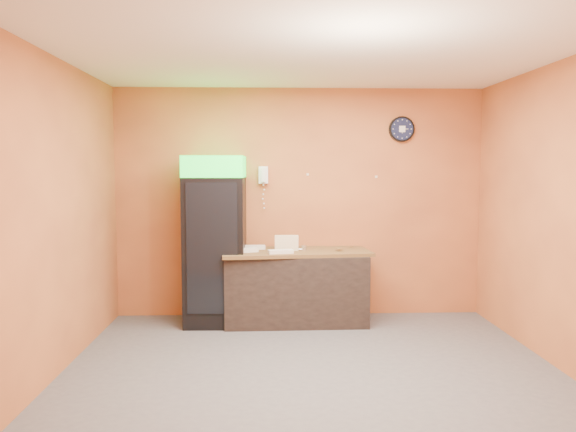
{
  "coord_description": "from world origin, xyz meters",
  "views": [
    {
      "loc": [
        -0.4,
        -4.9,
        1.82
      ],
      "look_at": [
        -0.2,
        0.6,
        1.35
      ],
      "focal_mm": 35.0,
      "sensor_mm": 36.0,
      "label": 1
    }
  ],
  "objects": [
    {
      "name": "floor",
      "position": [
        0.0,
        0.0,
        0.0
      ],
      "size": [
        4.5,
        4.5,
        0.0
      ],
      "primitive_type": "plane",
      "color": "#47474C",
      "rests_on": "ground"
    },
    {
      "name": "back_wall",
      "position": [
        0.0,
        2.0,
        1.4
      ],
      "size": [
        4.5,
        0.02,
        2.8
      ],
      "primitive_type": "cube",
      "color": "#C96F38",
      "rests_on": "floor"
    },
    {
      "name": "left_wall",
      "position": [
        -2.25,
        0.0,
        1.4
      ],
      "size": [
        0.02,
        4.0,
        2.8
      ],
      "primitive_type": "cube",
      "color": "#C96F38",
      "rests_on": "floor"
    },
    {
      "name": "right_wall",
      "position": [
        2.25,
        0.0,
        1.4
      ],
      "size": [
        0.02,
        4.0,
        2.8
      ],
      "primitive_type": "cube",
      "color": "#C96F38",
      "rests_on": "floor"
    },
    {
      "name": "ceiling",
      "position": [
        0.0,
        0.0,
        2.8
      ],
      "size": [
        4.5,
        4.0,
        0.02
      ],
      "primitive_type": "cube",
      "color": "white",
      "rests_on": "back_wall"
    },
    {
      "name": "beverage_cooler",
      "position": [
        -1.01,
        1.61,
        0.96
      ],
      "size": [
        0.7,
        0.71,
        1.97
      ],
      "rotation": [
        0.0,
        0.0,
        -0.02
      ],
      "color": "black",
      "rests_on": "floor"
    },
    {
      "name": "prep_counter",
      "position": [
        -0.07,
        1.63,
        0.41
      ],
      "size": [
        1.66,
        0.76,
        0.82
      ],
      "primitive_type": "cube",
      "rotation": [
        0.0,
        0.0,
        0.02
      ],
      "color": "black",
      "rests_on": "floor"
    },
    {
      "name": "wall_clock",
      "position": [
        1.25,
        1.97,
        2.3
      ],
      "size": [
        0.31,
        0.06,
        0.31
      ],
      "color": "black",
      "rests_on": "back_wall"
    },
    {
      "name": "wall_phone",
      "position": [
        -0.44,
        1.95,
        1.74
      ],
      "size": [
        0.11,
        0.1,
        0.21
      ],
      "color": "white",
      "rests_on": "back_wall"
    },
    {
      "name": "butcher_paper",
      "position": [
        -0.07,
        1.63,
        0.84
      ],
      "size": [
        1.79,
        0.89,
        0.04
      ],
      "primitive_type": "cube",
      "rotation": [
        0.0,
        0.0,
        0.09
      ],
      "color": "brown",
      "rests_on": "prep_counter"
    },
    {
      "name": "sub_roll_stack",
      "position": [
        -0.17,
        1.63,
        0.95
      ],
      "size": [
        0.28,
        0.1,
        0.18
      ],
      "rotation": [
        0.0,
        0.0,
        -0.01
      ],
      "color": "#F6EBC0",
      "rests_on": "butcher_paper"
    },
    {
      "name": "wrapped_sandwich_left",
      "position": [
        -0.66,
        1.5,
        0.88
      ],
      "size": [
        0.33,
        0.24,
        0.04
      ],
      "primitive_type": "cube",
      "rotation": [
        0.0,
        0.0,
        0.45
      ],
      "color": "silver",
      "rests_on": "butcher_paper"
    },
    {
      "name": "wrapped_sandwich_mid",
      "position": [
        -0.25,
        1.4,
        0.88
      ],
      "size": [
        0.3,
        0.16,
        0.04
      ],
      "primitive_type": "cube",
      "rotation": [
        0.0,
        0.0,
        0.2
      ],
      "color": "silver",
      "rests_on": "butcher_paper"
    },
    {
      "name": "wrapped_sandwich_right",
      "position": [
        -0.58,
        1.75,
        0.88
      ],
      "size": [
        0.31,
        0.14,
        0.04
      ],
      "primitive_type": "cube",
      "rotation": [
        0.0,
        0.0,
        0.06
      ],
      "color": "silver",
      "rests_on": "butcher_paper"
    },
    {
      "name": "kitchen_tool",
      "position": [
        0.03,
        1.64,
        0.89
      ],
      "size": [
        0.06,
        0.06,
        0.06
      ],
      "primitive_type": "cylinder",
      "color": "silver",
      "rests_on": "butcher_paper"
    }
  ]
}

